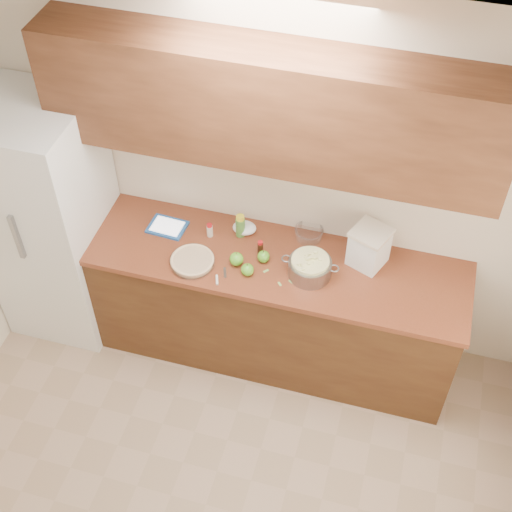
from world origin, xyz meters
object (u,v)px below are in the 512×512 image
(pie, at_px, (192,261))
(flour_canister, at_px, (369,247))
(tablet, at_px, (167,227))
(colander, at_px, (310,267))

(pie, xyz_separation_m, flour_canister, (1.05, 0.31, 0.11))
(tablet, bearing_deg, flour_canister, 6.11)
(colander, bearing_deg, flour_canister, 31.80)
(colander, distance_m, tablet, 1.00)
(pie, bearing_deg, colander, 8.56)
(pie, height_order, colander, colander)
(pie, height_order, flour_canister, flour_canister)
(flour_canister, bearing_deg, tablet, -177.73)
(tablet, bearing_deg, colander, -4.73)
(flour_canister, distance_m, tablet, 1.32)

